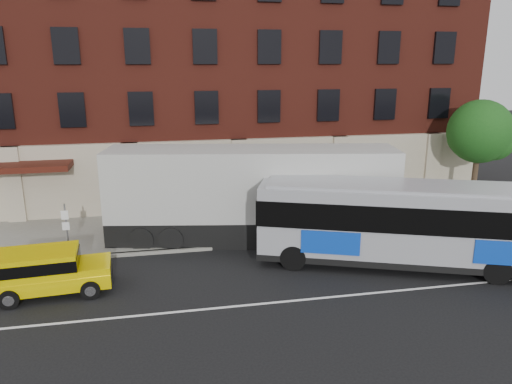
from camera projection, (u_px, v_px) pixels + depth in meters
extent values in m
plane|color=black|center=(293.00, 308.00, 17.04)|extent=(120.00, 120.00, 0.00)
cube|color=gray|center=(248.00, 224.00, 25.53)|extent=(60.00, 6.00, 0.15)
cube|color=gray|center=(259.00, 244.00, 22.69)|extent=(60.00, 0.25, 0.15)
cube|color=white|center=(289.00, 301.00, 17.51)|extent=(60.00, 0.12, 0.01)
cube|color=maroon|center=(225.00, 73.00, 31.10)|extent=(30.00, 10.00, 15.00)
cube|color=#B6AB91|center=(239.00, 174.00, 27.68)|extent=(30.00, 0.35, 4.00)
cube|color=#3F130B|center=(28.00, 166.00, 24.54)|extent=(4.20, 2.20, 0.30)
cube|color=#B6AB91|center=(14.00, 184.00, 25.35)|extent=(0.90, 0.55, 4.00)
cube|color=#B6AB91|center=(131.00, 179.00, 26.47)|extent=(0.90, 0.55, 4.00)
cube|color=#B6AB91|center=(239.00, 174.00, 27.59)|extent=(0.90, 0.55, 4.00)
cube|color=#B6AB91|center=(339.00, 170.00, 28.70)|extent=(0.90, 0.55, 4.00)
cube|color=#B6AB91|center=(431.00, 166.00, 29.82)|extent=(0.90, 0.55, 4.00)
cube|color=black|center=(0.00, 111.00, 24.46)|extent=(1.30, 0.20, 1.80)
cube|color=black|center=(72.00, 110.00, 25.11)|extent=(1.30, 0.20, 1.80)
cube|color=black|center=(141.00, 109.00, 25.77)|extent=(1.30, 0.20, 1.80)
cube|color=black|center=(207.00, 107.00, 26.42)|extent=(1.30, 0.20, 1.80)
cube|color=black|center=(269.00, 106.00, 27.07)|extent=(1.30, 0.20, 1.80)
cube|color=black|center=(328.00, 105.00, 27.72)|extent=(1.30, 0.20, 1.80)
cube|color=black|center=(385.00, 104.00, 28.37)|extent=(1.30, 0.20, 1.80)
cube|color=black|center=(439.00, 103.00, 29.02)|extent=(1.30, 0.20, 1.80)
cube|color=black|center=(66.00, 46.00, 24.27)|extent=(1.30, 0.20, 1.80)
cube|color=black|center=(137.00, 46.00, 24.92)|extent=(1.30, 0.20, 1.80)
cube|color=black|center=(205.00, 47.00, 25.57)|extent=(1.30, 0.20, 1.80)
cube|color=black|center=(269.00, 47.00, 26.22)|extent=(1.30, 0.20, 1.80)
cube|color=black|center=(330.00, 47.00, 26.87)|extent=(1.30, 0.20, 1.80)
cube|color=black|center=(389.00, 48.00, 27.53)|extent=(1.30, 0.20, 1.80)
cube|color=black|center=(444.00, 48.00, 28.18)|extent=(1.30, 0.20, 1.80)
cube|color=black|center=(45.00, 190.00, 25.77)|extent=(2.60, 0.15, 2.80)
cube|color=black|center=(160.00, 185.00, 26.88)|extent=(2.60, 0.15, 2.80)
cube|color=black|center=(265.00, 180.00, 28.00)|extent=(2.60, 0.15, 2.80)
cube|color=black|center=(362.00, 175.00, 29.12)|extent=(2.60, 0.15, 2.80)
cylinder|color=slate|center=(67.00, 232.00, 20.99)|extent=(0.07, 0.07, 2.50)
cube|color=white|center=(65.00, 215.00, 20.64)|extent=(0.30, 0.03, 0.40)
cube|color=white|center=(66.00, 226.00, 20.77)|extent=(0.30, 0.03, 0.35)
cylinder|color=#3C2E1E|center=(474.00, 181.00, 28.10)|extent=(0.32, 0.32, 3.00)
sphere|color=#123F12|center=(480.00, 131.00, 27.34)|extent=(3.60, 3.60, 3.60)
sphere|color=#123F12|center=(494.00, 141.00, 27.22)|extent=(2.20, 2.20, 2.20)
sphere|color=#123F12|center=(465.00, 138.00, 27.71)|extent=(2.00, 2.00, 2.00)
cube|color=#9B9DA4|center=(415.00, 223.00, 20.04)|extent=(13.03, 7.06, 3.07)
cube|color=black|center=(412.00, 255.00, 20.42)|extent=(13.10, 7.12, 0.27)
cube|color=#9B9DA4|center=(418.00, 186.00, 19.62)|extent=(12.31, 6.53, 0.13)
cube|color=black|center=(416.00, 212.00, 19.90)|extent=(13.14, 7.17, 1.08)
cube|color=#0C3CBD|center=(330.00, 243.00, 19.42)|extent=(2.23, 0.87, 0.97)
cube|color=#0C3CBD|center=(486.00, 229.00, 20.99)|extent=(2.23, 0.87, 0.97)
cylinder|color=black|center=(293.00, 258.00, 20.03)|extent=(1.12, 0.68, 1.08)
cylinder|color=black|center=(298.00, 237.00, 22.34)|extent=(1.12, 0.68, 1.08)
cylinder|color=black|center=(497.00, 271.00, 18.77)|extent=(1.12, 0.68, 1.08)
cylinder|color=black|center=(480.00, 248.00, 21.08)|extent=(1.12, 0.68, 1.08)
cylinder|color=black|center=(511.00, 249.00, 20.88)|extent=(1.12, 0.68, 1.08)
cube|color=#F0D500|center=(53.00, 279.00, 18.00)|extent=(4.33, 2.07, 0.53)
cube|color=#F0D500|center=(37.00, 263.00, 17.69)|extent=(3.02, 1.93, 0.88)
cube|color=black|center=(36.00, 262.00, 17.68)|extent=(3.05, 1.97, 0.44)
cube|color=#F0D500|center=(92.00, 265.00, 18.27)|extent=(1.44, 1.76, 0.26)
cube|color=black|center=(112.00, 271.00, 18.53)|extent=(0.16, 1.40, 0.48)
cylinder|color=black|center=(90.00, 290.00, 17.61)|extent=(0.72, 0.30, 0.70)
cylinder|color=silver|center=(90.00, 290.00, 17.61)|extent=(0.40, 0.29, 0.39)
cylinder|color=black|center=(93.00, 271.00, 19.20)|extent=(0.72, 0.30, 0.70)
cylinder|color=silver|center=(93.00, 271.00, 19.20)|extent=(0.40, 0.29, 0.39)
cylinder|color=black|center=(9.00, 300.00, 16.91)|extent=(0.72, 0.30, 0.70)
cylinder|color=silver|center=(9.00, 300.00, 16.91)|extent=(0.40, 0.29, 0.39)
cylinder|color=black|center=(18.00, 279.00, 18.50)|extent=(0.72, 0.30, 0.70)
cylinder|color=silver|center=(18.00, 279.00, 18.50)|extent=(0.40, 0.29, 0.39)
cube|color=black|center=(252.00, 228.00, 23.36)|extent=(13.76, 5.00, 1.24)
cube|color=beige|center=(252.00, 183.00, 22.76)|extent=(13.77, 5.05, 3.26)
cylinder|color=black|center=(142.00, 239.00, 22.03)|extent=(1.16, 0.51, 1.12)
cylinder|color=black|center=(152.00, 221.00, 24.52)|extent=(1.16, 0.51, 1.12)
cylinder|color=black|center=(171.00, 239.00, 22.05)|extent=(1.16, 0.51, 1.12)
cylinder|color=black|center=(179.00, 221.00, 24.55)|extent=(1.16, 0.51, 1.12)
cylinder|color=black|center=(333.00, 238.00, 22.19)|extent=(1.16, 0.51, 1.12)
cylinder|color=black|center=(324.00, 220.00, 24.69)|extent=(1.16, 0.51, 1.12)
cylinder|color=black|center=(362.00, 237.00, 22.22)|extent=(1.16, 0.51, 1.12)
cylinder|color=black|center=(350.00, 220.00, 24.71)|extent=(1.16, 0.51, 1.12)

